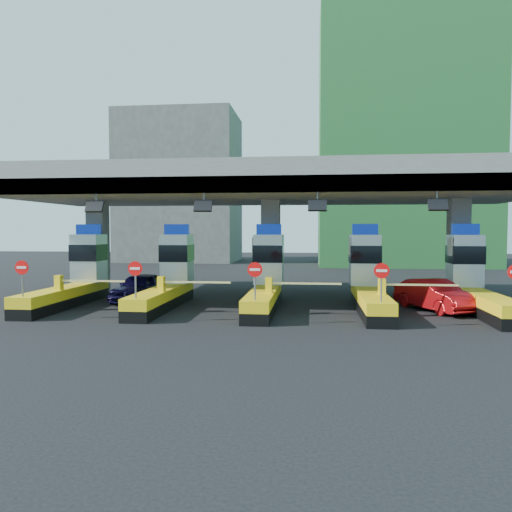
# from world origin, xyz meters

# --- Properties ---
(ground) EXTENTS (120.00, 120.00, 0.00)m
(ground) POSITION_xyz_m (0.00, 0.00, 0.00)
(ground) COLOR black
(ground) RESTS_ON ground
(toll_canopy) EXTENTS (28.00, 12.09, 7.00)m
(toll_canopy) POSITION_xyz_m (0.00, 2.87, 6.13)
(toll_canopy) COLOR slate
(toll_canopy) RESTS_ON ground
(toll_lane_far_left) EXTENTS (4.43, 8.00, 4.16)m
(toll_lane_far_left) POSITION_xyz_m (-10.00, 0.28, 1.40)
(toll_lane_far_left) COLOR black
(toll_lane_far_left) RESTS_ON ground
(toll_lane_left) EXTENTS (4.43, 8.00, 4.16)m
(toll_lane_left) POSITION_xyz_m (-5.00, 0.28, 1.40)
(toll_lane_left) COLOR black
(toll_lane_left) RESTS_ON ground
(toll_lane_center) EXTENTS (4.43, 8.00, 4.16)m
(toll_lane_center) POSITION_xyz_m (0.00, 0.28, 1.40)
(toll_lane_center) COLOR black
(toll_lane_center) RESTS_ON ground
(toll_lane_right) EXTENTS (4.43, 8.00, 4.16)m
(toll_lane_right) POSITION_xyz_m (5.00, 0.28, 1.40)
(toll_lane_right) COLOR black
(toll_lane_right) RESTS_ON ground
(toll_lane_far_right) EXTENTS (4.43, 8.00, 4.16)m
(toll_lane_far_right) POSITION_xyz_m (10.00, 0.28, 1.40)
(toll_lane_far_right) COLOR black
(toll_lane_far_right) RESTS_ON ground
(bg_building_scaffold) EXTENTS (18.00, 12.00, 28.00)m
(bg_building_scaffold) POSITION_xyz_m (12.00, 32.00, 14.00)
(bg_building_scaffold) COLOR #1E5926
(bg_building_scaffold) RESTS_ON ground
(bg_building_concrete) EXTENTS (14.00, 10.00, 18.00)m
(bg_building_concrete) POSITION_xyz_m (-14.00, 36.00, 9.00)
(bg_building_concrete) COLOR #4C4C49
(bg_building_concrete) RESTS_ON ground
(van) EXTENTS (2.30, 4.63, 1.51)m
(van) POSITION_xyz_m (-6.96, 1.37, 0.76)
(van) COLOR black
(van) RESTS_ON ground
(red_car) EXTENTS (3.35, 4.79, 1.50)m
(red_car) POSITION_xyz_m (8.09, -0.16, 0.75)
(red_car) COLOR #A90D10
(red_car) RESTS_ON ground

